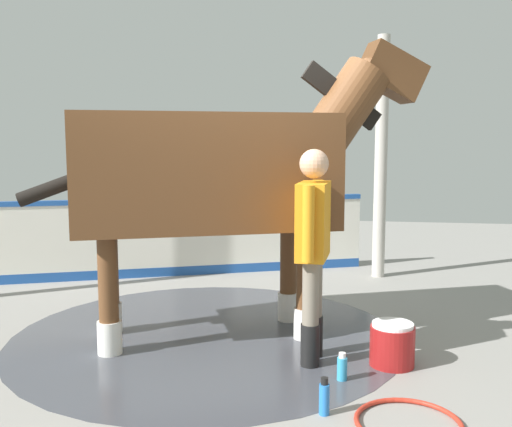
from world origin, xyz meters
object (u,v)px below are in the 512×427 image
object	(u,v)px
wash_bucket	(392,344)
hose_coil	(408,423)
handler	(313,241)
horse	(219,172)
bottle_spray	(324,398)
bottle_shampoo	(342,368)

from	to	relation	value
wash_bucket	hose_coil	distance (m)	0.99
hose_coil	handler	bearing A→B (deg)	33.78
horse	hose_coil	world-z (taller)	horse
handler	hose_coil	world-z (taller)	handler
handler	bottle_spray	xyz separation A→B (m)	(-0.92, -0.14, -0.86)
horse	bottle_shampoo	bearing A→B (deg)	-59.69
bottle_spray	wash_bucket	bearing A→B (deg)	-28.18
bottle_shampoo	handler	bearing A→B (deg)	34.70
horse	hose_coil	size ratio (longest dim) A/B	5.14
handler	bottle_spray	distance (m)	1.26
horse	wash_bucket	bearing A→B (deg)	-40.70
wash_bucket	bottle_shampoo	size ratio (longest dim) A/B	1.67
horse	handler	size ratio (longest dim) A/B	2.04
bottle_shampoo	bottle_spray	distance (m)	0.58
handler	wash_bucket	distance (m)	1.02
horse	wash_bucket	xyz separation A→B (m)	(-0.50, -1.48, -1.31)
bottle_shampoo	hose_coil	distance (m)	0.76
bottle_spray	hose_coil	world-z (taller)	bottle_spray
horse	handler	bearing A→B (deg)	-52.23
hose_coil	wash_bucket	bearing A→B (deg)	1.81
bottle_shampoo	horse	bearing A→B (deg)	52.27
handler	hose_coil	size ratio (longest dim) A/B	2.52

